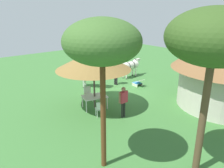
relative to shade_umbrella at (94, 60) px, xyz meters
The scene contains 12 objects.
ground_plane 3.89m from the shade_umbrella, 165.39° to the right, with size 36.00×36.00×0.00m, color #3B7134.
shade_umbrella is the anchor object (origin of this frame).
patio_dining_table 2.20m from the shade_umbrella, ahead, with size 1.57×1.26×0.74m.
patio_chair_near_lawn 2.64m from the shade_umbrella, 68.47° to the left, with size 0.56×0.55×0.90m.
patio_chair_east_end 2.64m from the shade_umbrella, 104.99° to the right, with size 0.53×0.52×0.90m.
guest_beside_umbrella 2.69m from the shade_umbrella, 104.96° to the left, with size 0.61×0.23×1.69m.
standing_watcher 4.76m from the shade_umbrella, 146.75° to the right, with size 0.36×0.57×1.69m.
striped_lounge_chair 5.53m from the shade_umbrella, 166.73° to the right, with size 0.60×0.87×0.57m.
zebra_nearest_camera 4.07m from the shade_umbrella, 122.31° to the right, with size 1.68×1.98×1.52m.
zebra_by_umbrella 6.94m from the shade_umbrella, 151.77° to the right, with size 2.21×0.77×1.53m.
acacia_tree_behind_hut 6.88m from the shade_umbrella, 86.98° to the left, with size 2.88×2.88×5.57m.
acacia_tree_far_lawn 5.29m from the shade_umbrella, 58.45° to the left, with size 2.46×2.46×5.27m.
Camera 1 is at (9.26, 10.35, 5.46)m, focal length 35.35 mm.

